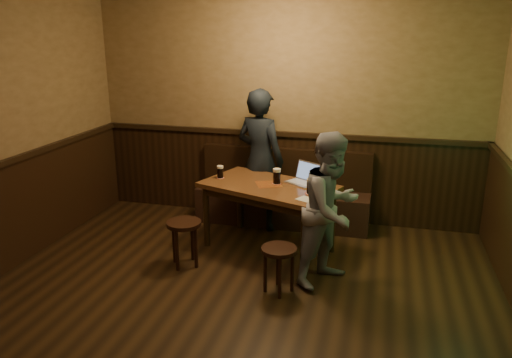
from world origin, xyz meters
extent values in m
cube|color=black|center=(0.00, 0.00, -0.01)|extent=(5.00, 6.00, 0.02)
cube|color=#94774B|center=(0.00, 3.01, 1.40)|extent=(5.00, 0.02, 2.80)
cube|color=black|center=(0.00, 2.98, 0.55)|extent=(4.98, 0.04, 1.10)
cube|color=black|center=(0.00, 2.95, 1.13)|extent=(4.98, 0.06, 0.06)
cube|color=black|center=(0.04, 2.71, 0.23)|extent=(2.20, 0.50, 0.45)
cube|color=black|center=(0.04, 2.91, 0.70)|extent=(2.20, 0.10, 0.50)
cube|color=#543718|center=(0.04, 1.92, 0.74)|extent=(1.63, 1.25, 0.05)
cube|color=black|center=(0.04, 1.92, 0.67)|extent=(1.47, 1.10, 0.08)
cube|color=maroon|center=(0.04, 1.92, 0.77)|extent=(0.36, 0.36, 0.00)
cylinder|color=black|center=(-0.67, 1.82, 0.36)|extent=(0.07, 0.07, 0.72)
cylinder|color=black|center=(-0.45, 2.44, 0.36)|extent=(0.07, 0.07, 0.72)
cylinder|color=black|center=(0.53, 1.40, 0.36)|extent=(0.07, 0.07, 0.72)
cylinder|color=black|center=(0.75, 2.02, 0.36)|extent=(0.07, 0.07, 0.72)
cylinder|color=black|center=(-0.73, 1.29, 0.47)|extent=(0.44, 0.44, 0.04)
cylinder|color=black|center=(-0.59, 1.26, 0.24)|extent=(0.04, 0.04, 0.47)
cylinder|color=black|center=(-0.69, 1.42, 0.24)|extent=(0.04, 0.04, 0.47)
cylinder|color=black|center=(-0.86, 1.32, 0.24)|extent=(0.04, 0.04, 0.47)
cylinder|color=black|center=(-0.76, 1.15, 0.24)|extent=(0.04, 0.04, 0.47)
cylinder|color=black|center=(0.36, 0.99, 0.44)|extent=(0.42, 0.42, 0.04)
cylinder|color=black|center=(0.48, 1.02, 0.22)|extent=(0.04, 0.04, 0.44)
cylinder|color=black|center=(0.32, 1.11, 0.22)|extent=(0.04, 0.04, 0.44)
cylinder|color=black|center=(0.23, 0.95, 0.22)|extent=(0.04, 0.04, 0.44)
cylinder|color=black|center=(0.39, 0.86, 0.22)|extent=(0.04, 0.04, 0.44)
cylinder|color=#AE2815|center=(-0.56, 2.02, 0.77)|extent=(0.09, 0.09, 0.00)
cylinder|color=silver|center=(-0.56, 2.02, 0.78)|extent=(0.08, 0.08, 0.00)
cylinder|color=black|center=(-0.56, 2.02, 0.83)|extent=(0.07, 0.07, 0.11)
cylinder|color=beige|center=(-0.56, 2.02, 0.91)|extent=(0.07, 0.07, 0.03)
cylinder|color=#AE2815|center=(0.12, 1.97, 0.77)|extent=(0.11, 0.11, 0.00)
cylinder|color=silver|center=(0.12, 1.97, 0.78)|extent=(0.10, 0.10, 0.00)
cylinder|color=black|center=(0.12, 1.97, 0.85)|extent=(0.08, 0.08, 0.14)
cylinder|color=beige|center=(0.12, 1.97, 0.93)|extent=(0.09, 0.09, 0.03)
cylinder|color=#AE2815|center=(0.53, 1.71, 0.77)|extent=(0.11, 0.11, 0.00)
cylinder|color=silver|center=(0.53, 1.71, 0.78)|extent=(0.09, 0.09, 0.00)
cylinder|color=black|center=(0.53, 1.71, 0.84)|extent=(0.08, 0.08, 0.13)
cylinder|color=beige|center=(0.53, 1.71, 0.92)|extent=(0.08, 0.08, 0.03)
cube|color=silver|center=(0.38, 2.03, 0.78)|extent=(0.39, 0.36, 0.02)
cube|color=#B2B2B7|center=(0.38, 2.03, 0.79)|extent=(0.34, 0.31, 0.00)
cube|color=silver|center=(0.44, 2.13, 0.89)|extent=(0.31, 0.23, 0.21)
cube|color=#5874A3|center=(0.44, 2.12, 0.89)|extent=(0.27, 0.20, 0.18)
cube|color=silver|center=(0.54, 1.51, 0.77)|extent=(0.26, 0.24, 0.00)
imported|color=black|center=(-0.22, 2.55, 0.88)|extent=(0.74, 0.61, 1.75)
imported|color=gray|center=(0.80, 1.33, 0.76)|extent=(0.88, 0.93, 1.52)
camera|label=1|loc=(1.22, -3.22, 2.44)|focal=35.00mm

